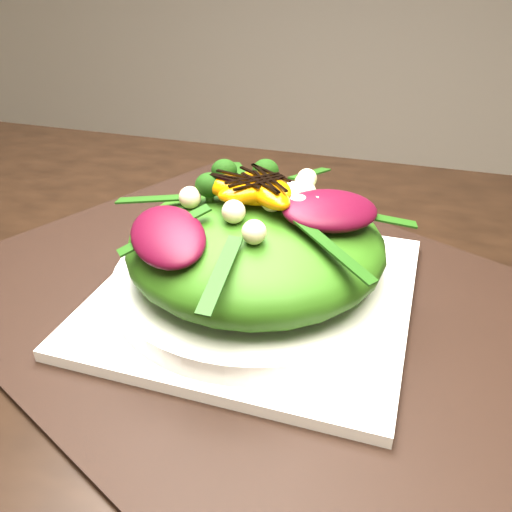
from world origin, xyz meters
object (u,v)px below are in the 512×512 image
(dining_table, at_px, (26,303))
(orange_segment, at_px, (256,189))
(placemat, at_px, (256,299))
(salad_bowl, at_px, (256,279))
(lettuce_mound, at_px, (256,245))
(plate_base, at_px, (256,293))

(dining_table, relative_size, orange_segment, 22.97)
(placemat, relative_size, salad_bowl, 2.19)
(lettuce_mound, bearing_deg, placemat, 90.00)
(placemat, relative_size, plate_base, 2.04)
(plate_base, distance_m, salad_bowl, 0.01)
(dining_table, bearing_deg, orange_segment, 14.44)
(salad_bowl, relative_size, lettuce_mound, 1.14)
(lettuce_mound, bearing_deg, orange_segment, 106.35)
(placemat, height_order, lettuce_mound, lettuce_mound)
(salad_bowl, bearing_deg, dining_table, -168.87)
(placemat, distance_m, orange_segment, 0.11)
(placemat, xyz_separation_m, plate_base, (0.00, -0.00, 0.01))
(plate_base, xyz_separation_m, salad_bowl, (0.00, 0.00, 0.01))
(placemat, bearing_deg, orange_segment, 106.35)
(dining_table, height_order, orange_segment, dining_table)
(plate_base, xyz_separation_m, lettuce_mound, (0.00, 0.00, 0.05))
(salad_bowl, xyz_separation_m, orange_segment, (-0.00, 0.01, 0.08))
(orange_segment, bearing_deg, dining_table, -165.56)
(placemat, height_order, orange_segment, orange_segment)
(dining_table, relative_size, lettuce_mound, 7.09)
(plate_base, bearing_deg, placemat, 90.00)
(placemat, height_order, salad_bowl, salad_bowl)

